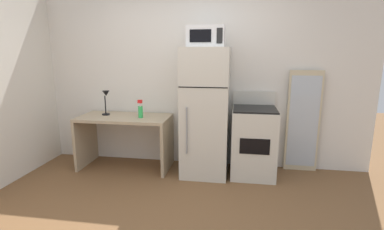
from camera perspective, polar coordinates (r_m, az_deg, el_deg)
name	(u,v)px	position (r m, az deg, el deg)	size (l,w,h in m)	color
ground_plane	(164,224)	(3.00, -5.55, -20.67)	(12.00, 12.00, 0.00)	brown
wall_back_white	(192,76)	(4.20, -0.07, 7.80)	(5.00, 0.10, 2.60)	silver
desk	(125,131)	(4.21, -13.10, -3.15)	(1.27, 0.62, 0.75)	tan
desk_lamp	(106,99)	(4.25, -16.67, 3.14)	(0.14, 0.12, 0.35)	black
spray_bottle	(140,111)	(4.00, -10.16, 0.86)	(0.06, 0.06, 0.25)	green
refrigerator	(205,112)	(3.84, 2.68, 0.52)	(0.61, 0.68, 1.69)	beige
microwave	(206,37)	(3.74, 2.80, 15.26)	(0.46, 0.35, 0.26)	silver
oven_range	(253,141)	(3.95, 12.04, -5.12)	(0.57, 0.61, 1.10)	beige
leaning_mirror	(303,122)	(4.22, 21.13, -1.26)	(0.44, 0.03, 1.40)	#C6B793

